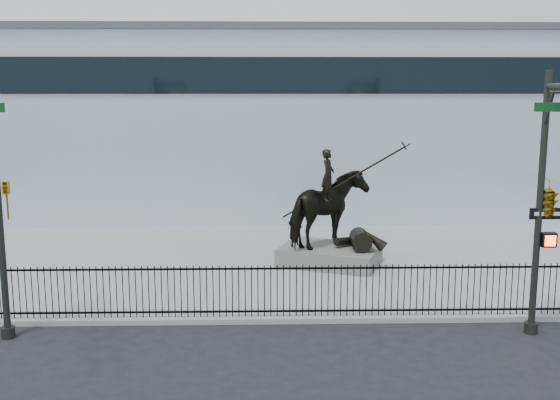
{
  "coord_description": "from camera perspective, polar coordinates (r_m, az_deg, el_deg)",
  "views": [
    {
      "loc": [
        -0.18,
        -16.42,
        6.65
      ],
      "look_at": [
        0.35,
        6.0,
        2.65
      ],
      "focal_mm": 42.0,
      "sensor_mm": 36.0,
      "label": 1
    }
  ],
  "objects": [
    {
      "name": "ground",
      "position": [
        17.71,
        -0.7,
        -11.94
      ],
      "size": [
        120.0,
        120.0,
        0.0
      ],
      "primitive_type": "plane",
      "color": "black",
      "rests_on": "ground"
    },
    {
      "name": "statue_plinth",
      "position": [
        24.0,
        4.35,
        -4.83
      ],
      "size": [
        4.06,
        3.44,
        0.64
      ],
      "primitive_type": "cube",
      "rotation": [
        0.0,
        0.0,
        -0.37
      ],
      "color": "#53504C",
      "rests_on": "plaza"
    },
    {
      "name": "plaza",
      "position": [
        24.32,
        -0.9,
        -5.57
      ],
      "size": [
        30.0,
        12.0,
        0.15
      ],
      "primitive_type": "cube",
      "color": "gray",
      "rests_on": "ground"
    },
    {
      "name": "equestrian_statue",
      "position": [
        23.61,
        4.56,
        -0.92
      ],
      "size": [
        4.14,
        3.37,
        3.74
      ],
      "rotation": [
        0.0,
        0.0,
        -0.37
      ],
      "color": "black",
      "rests_on": "statue_plinth"
    },
    {
      "name": "building",
      "position": [
        36.48,
        -1.09,
        6.73
      ],
      "size": [
        44.0,
        14.0,
        9.0
      ],
      "primitive_type": "cube",
      "color": "white",
      "rests_on": "ground"
    },
    {
      "name": "picket_fence",
      "position": [
        18.58,
        -0.75,
        -7.91
      ],
      "size": [
        22.1,
        0.1,
        1.5
      ],
      "color": "black",
      "rests_on": "plaza"
    }
  ]
}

